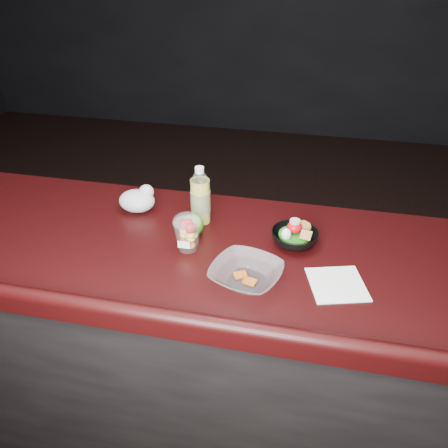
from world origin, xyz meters
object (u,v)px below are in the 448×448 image
at_px(snack_bowl, 294,236).
at_px(lemonade_bottle, 201,199).
at_px(green_apple, 192,225).
at_px(takeout_bowl, 246,274).
at_px(fruit_cup, 187,231).

bearing_deg(snack_bowl, lemonade_bottle, 168.06).
bearing_deg(green_apple, takeout_bowl, -42.69).
height_order(green_apple, snack_bowl, snack_bowl).
distance_m(lemonade_bottle, fruit_cup, 0.17).
bearing_deg(fruit_cup, takeout_bowl, -29.96).
bearing_deg(fruit_cup, green_apple, 95.99).
xyz_separation_m(green_apple, snack_bowl, (0.35, 0.02, -0.01)).
height_order(green_apple, takeout_bowl, green_apple).
distance_m(green_apple, snack_bowl, 0.35).
xyz_separation_m(lemonade_bottle, green_apple, (-0.01, -0.09, -0.05)).
bearing_deg(takeout_bowl, snack_bowl, 60.54).
xyz_separation_m(fruit_cup, snack_bowl, (0.34, 0.10, -0.04)).
bearing_deg(takeout_bowl, lemonade_bottle, 125.96).
bearing_deg(green_apple, fruit_cup, -84.01).
relative_size(green_apple, takeout_bowl, 0.32).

